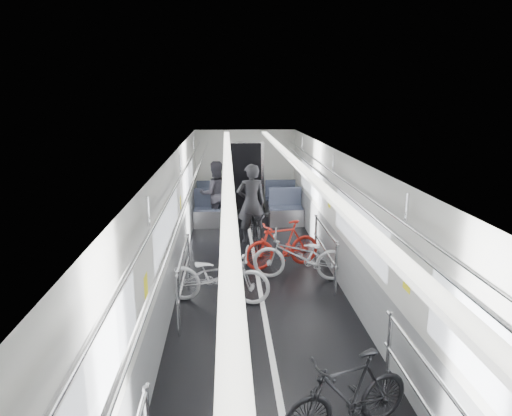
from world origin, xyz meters
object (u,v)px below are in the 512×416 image
(bike_left_far, at_px, (217,276))
(bike_right_near, at_px, (347,395))
(bike_right_far, at_px, (282,245))
(bike_right_mid, at_px, (301,256))
(person_seated, at_px, (215,194))
(person_standing, at_px, (251,203))
(bike_aisle, at_px, (256,226))

(bike_left_far, relative_size, bike_right_near, 1.20)
(bike_right_near, distance_m, bike_right_far, 4.70)
(bike_right_mid, bearing_deg, bike_right_far, -147.27)
(bike_right_mid, relative_size, bike_right_far, 1.12)
(bike_right_near, height_order, person_seated, person_seated)
(bike_left_far, relative_size, person_standing, 0.95)
(bike_right_mid, bearing_deg, bike_left_far, -50.33)
(person_standing, bearing_deg, bike_right_near, 86.02)
(bike_right_near, relative_size, person_seated, 0.86)
(bike_left_far, height_order, person_standing, person_standing)
(bike_right_far, distance_m, person_standing, 1.85)
(person_seated, bearing_deg, bike_left_far, 79.56)
(person_standing, bearing_deg, bike_left_far, 67.48)
(bike_right_near, distance_m, bike_aisle, 6.33)
(bike_right_near, distance_m, bike_right_mid, 4.06)
(person_standing, bearing_deg, bike_right_far, 97.86)
(bike_right_mid, distance_m, bike_right_far, 0.69)
(bike_left_far, xyz_separation_m, person_standing, (0.74, 3.22, 0.47))
(bike_left_far, distance_m, person_seated, 4.70)
(bike_right_mid, height_order, bike_right_far, bike_right_far)
(bike_right_near, relative_size, bike_right_far, 0.93)
(bike_right_far, distance_m, person_seated, 3.49)
(bike_aisle, distance_m, person_seated, 1.89)
(bike_left_far, bearing_deg, person_seated, 12.89)
(person_standing, xyz_separation_m, person_seated, (-0.86, 1.46, -0.07))
(person_seated, bearing_deg, bike_aisle, 109.97)
(bike_right_far, bearing_deg, bike_right_near, -15.91)
(bike_right_far, bearing_deg, bike_left_far, -57.20)
(person_seated, bearing_deg, person_standing, 108.71)
(bike_aisle, bearing_deg, bike_right_near, -88.09)
(bike_left_far, xyz_separation_m, person_seated, (-0.12, 4.68, 0.40))
(bike_left_far, relative_size, bike_aisle, 1.11)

